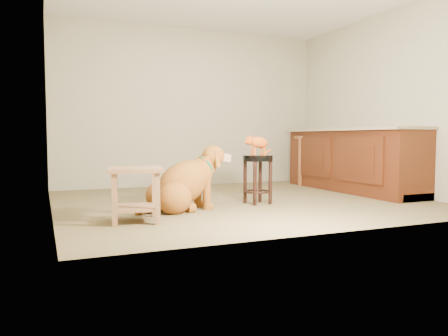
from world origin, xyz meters
name	(u,v)px	position (x,y,z in m)	size (l,w,h in m)	color
floor	(242,201)	(0.00, 0.00, 0.00)	(4.50, 4.00, 0.01)	brown
room_shell	(242,67)	(0.00, 0.00, 1.68)	(4.54, 4.04, 2.62)	#A09C81
cabinet_run	(351,162)	(1.94, 0.30, 0.44)	(0.70, 2.56, 0.94)	#4A1F0D
padded_stool	(258,169)	(0.07, -0.30, 0.42)	(0.36, 0.36, 0.59)	black
wood_stool	(307,159)	(1.85, 1.32, 0.43)	(0.56, 0.56, 0.83)	brown
side_table	(135,186)	(-1.52, -0.85, 0.34)	(0.58, 0.58, 0.52)	#906442
golden_retriever	(184,185)	(-0.90, -0.41, 0.29)	(1.19, 0.66, 0.77)	brown
tabby_kitten	(257,143)	(0.06, -0.30, 0.74)	(0.43, 0.19, 0.27)	#A94210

